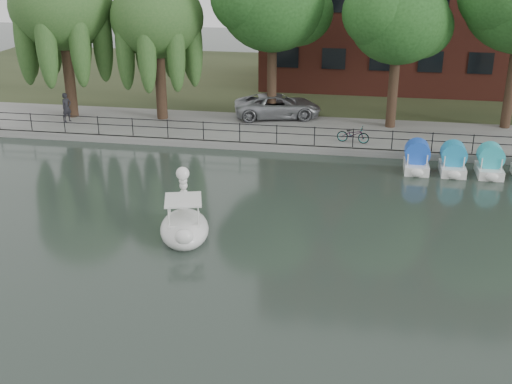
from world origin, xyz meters
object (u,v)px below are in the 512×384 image
(minivan, at_px, (278,104))
(bicycle, at_px, (353,133))
(pedestrian, at_px, (66,105))
(swan_boat, at_px, (184,223))

(minivan, bearing_deg, bicycle, -147.41)
(minivan, relative_size, pedestrian, 3.00)
(bicycle, bearing_deg, pedestrian, 93.67)
(minivan, distance_m, pedestrian, 12.48)
(pedestrian, distance_m, swan_boat, 16.95)
(pedestrian, xyz_separation_m, swan_boat, (10.82, -13.02, -0.85))
(minivan, relative_size, swan_boat, 1.79)
(pedestrian, bearing_deg, minivan, -50.09)
(pedestrian, height_order, swan_boat, swan_boat)
(bicycle, relative_size, swan_boat, 0.52)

